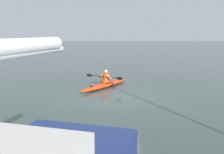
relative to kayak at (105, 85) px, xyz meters
name	(u,v)px	position (x,y,z in m)	size (l,w,h in m)	color
ground_plane	(114,98)	(-0.35, 2.51, -0.14)	(160.00, 160.00, 0.00)	#384742
kayak	(105,85)	(0.00, 0.00, 0.00)	(2.98, 3.82, 0.27)	red
kayaker	(106,77)	(-0.03, -0.04, 0.43)	(1.99, 1.44, 0.71)	#E04C14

